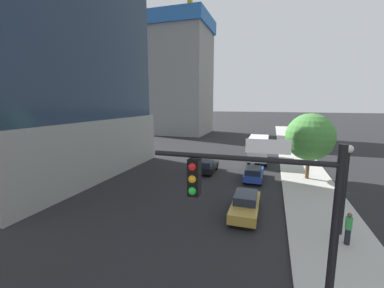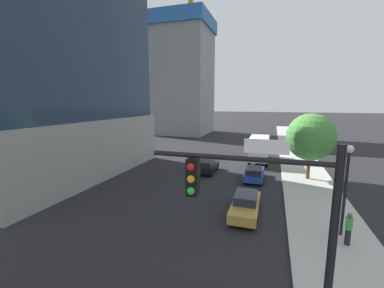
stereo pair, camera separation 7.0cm
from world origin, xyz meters
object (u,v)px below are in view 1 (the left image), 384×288
(car_blue, at_px, (254,173))
(pedestrian_green_shirt, at_px, (348,228))
(car_black, at_px, (207,166))
(construction_building, at_px, (178,71))
(car_gold, at_px, (245,204))
(traffic_light_pole, at_px, (270,218))
(box_truck, at_px, (259,147))
(street_lamp, at_px, (346,176))
(street_tree, at_px, (310,137))

(car_blue, distance_m, pedestrian_green_shirt, 11.58)
(car_blue, relative_size, car_black, 1.10)
(car_blue, bearing_deg, construction_building, 121.40)
(car_blue, relative_size, car_gold, 0.93)
(traffic_light_pole, relative_size, pedestrian_green_shirt, 3.72)
(traffic_light_pole, height_order, car_blue, traffic_light_pole)
(construction_building, height_order, pedestrian_green_shirt, construction_building)
(car_black, xyz_separation_m, box_truck, (5.06, 6.88, 1.15))
(car_blue, bearing_deg, street_lamp, -59.08)
(construction_building, distance_m, pedestrian_green_shirt, 52.78)
(traffic_light_pole, height_order, street_lamp, traffic_light_pole)
(construction_building, height_order, car_black, construction_building)
(car_gold, bearing_deg, box_truck, 90.00)
(street_tree, height_order, car_black, street_tree)
(construction_building, distance_m, box_truck, 35.18)
(traffic_light_pole, height_order, car_black, traffic_light_pole)
(traffic_light_pole, relative_size, street_tree, 1.02)
(street_lamp, distance_m, car_blue, 11.03)
(street_lamp, distance_m, car_black, 15.09)
(construction_building, distance_m, car_blue, 41.83)
(pedestrian_green_shirt, bearing_deg, car_gold, 157.88)
(street_lamp, distance_m, car_gold, 6.29)
(street_tree, relative_size, car_gold, 1.35)
(street_tree, distance_m, box_truck, 8.39)
(street_lamp, bearing_deg, box_truck, 107.56)
(traffic_light_pole, relative_size, car_black, 1.63)
(street_lamp, relative_size, car_gold, 1.09)
(car_black, distance_m, pedestrian_green_shirt, 15.60)
(car_gold, bearing_deg, car_blue, 90.00)
(street_tree, relative_size, car_blue, 1.45)
(construction_building, height_order, traffic_light_pole, construction_building)
(box_truck, bearing_deg, street_tree, -51.57)
(street_lamp, relative_size, car_black, 1.29)
(car_gold, bearing_deg, street_lamp, -12.58)
(car_blue, height_order, pedestrian_green_shirt, pedestrian_green_shirt)
(pedestrian_green_shirt, bearing_deg, construction_building, 120.76)
(street_lamp, relative_size, box_truck, 0.71)
(box_truck, bearing_deg, traffic_light_pole, -86.72)
(car_blue, bearing_deg, box_truck, 90.00)
(traffic_light_pole, bearing_deg, box_truck, 93.28)
(street_lamp, relative_size, street_tree, 0.81)
(car_black, bearing_deg, street_lamp, -44.67)
(street_lamp, xyz_separation_m, car_black, (-10.53, 10.41, -2.88))
(street_tree, xyz_separation_m, box_truck, (-5.00, 6.30, -2.40))
(traffic_light_pole, relative_size, car_blue, 1.48)
(traffic_light_pole, relative_size, street_lamp, 1.26)
(traffic_light_pole, xyz_separation_m, street_tree, (3.51, 19.73, -0.34))
(traffic_light_pole, distance_m, street_tree, 20.04)
(car_black, bearing_deg, traffic_light_pole, -71.11)
(traffic_light_pole, bearing_deg, street_lamp, 65.49)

